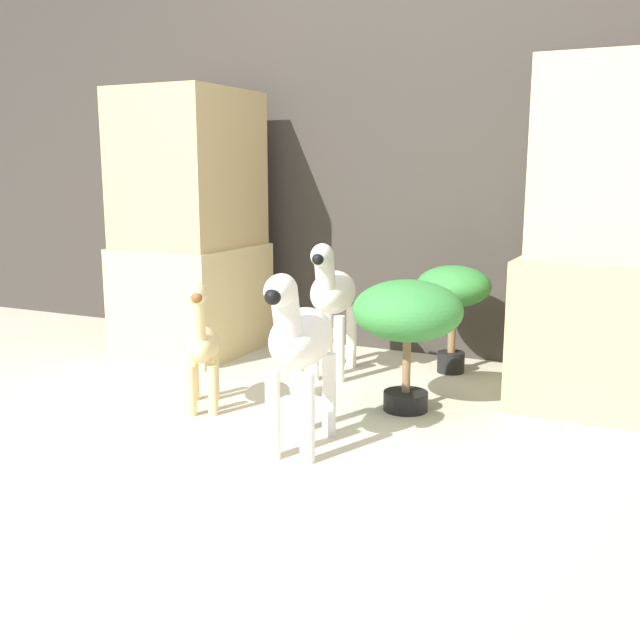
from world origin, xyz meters
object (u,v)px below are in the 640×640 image
potted_palm_back (408,315)px  giraffe_figurine (202,344)px  zebra_right (299,342)px  potted_palm_front (453,292)px  zebra_left (332,295)px

potted_palm_back → giraffe_figurine: bearing=-154.7°
zebra_right → giraffe_figurine: bearing=158.3°
giraffe_figurine → potted_palm_front: (0.74, 0.99, 0.12)m
potted_palm_front → zebra_right: bearing=-98.7°
zebra_right → giraffe_figurine: size_ratio=1.18×
zebra_right → giraffe_figurine: zebra_right is taller
zebra_left → giraffe_figurine: bearing=-109.5°
zebra_left → potted_palm_front: zebra_left is taller
zebra_left → zebra_right: bearing=-71.4°
zebra_left → potted_palm_front: (0.49, 0.29, 0.01)m
zebra_right → zebra_left: size_ratio=1.00×
potted_palm_front → giraffe_figurine: bearing=-126.7°
zebra_left → potted_palm_front: 0.57m
potted_palm_front → potted_palm_back: size_ratio=0.97×
zebra_left → potted_palm_back: (0.49, -0.35, 0.01)m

